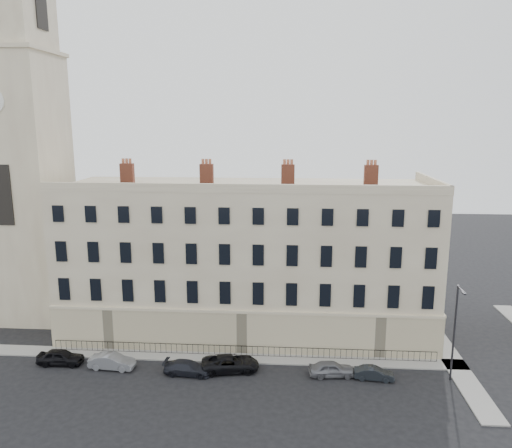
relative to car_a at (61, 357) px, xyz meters
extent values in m
plane|color=black|center=(21.82, -2.79, -0.68)|extent=(160.00, 160.00, 0.00)
cube|color=#BDAB8D|center=(15.82, 9.21, 6.82)|extent=(36.00, 12.00, 15.00)
cube|color=beige|center=(15.82, 3.13, 1.32)|extent=(36.10, 0.18, 4.00)
cube|color=beige|center=(33.90, 9.21, 1.32)|extent=(0.18, 12.10, 4.00)
cube|color=#BDAB8D|center=(15.82, 3.36, 14.72)|extent=(36.00, 0.35, 0.80)
cube|color=#BDAB8D|center=(33.67, 9.21, 14.72)|extent=(0.35, 12.00, 0.80)
cube|color=brown|center=(3.82, 9.21, 15.32)|extent=(1.30, 0.70, 2.00)
cube|color=brown|center=(11.82, 9.21, 15.32)|extent=(1.30, 0.70, 2.00)
cube|color=brown|center=(19.82, 9.21, 15.32)|extent=(1.30, 0.70, 2.00)
cube|color=brown|center=(27.82, 9.21, 15.32)|extent=(1.30, 0.70, 2.00)
cube|color=#BDAB8D|center=(-8.18, 11.21, 13.32)|extent=(8.00, 8.00, 28.00)
cube|color=gray|center=(11.82, 2.21, -0.62)|extent=(48.00, 2.00, 0.12)
cube|color=gray|center=(34.82, 5.21, -0.62)|extent=(2.00, 24.00, 0.12)
cube|color=black|center=(15.82, 2.61, 0.34)|extent=(35.00, 0.04, 0.04)
cube|color=black|center=(15.82, 2.61, -0.56)|extent=(35.00, 0.04, 0.04)
imported|color=black|center=(0.00, 0.00, 0.00)|extent=(4.06, 1.73, 1.37)
imported|color=slate|center=(4.82, -0.42, -0.03)|extent=(4.07, 1.68, 1.31)
imported|color=black|center=(11.59, -0.97, -0.09)|extent=(4.20, 1.94, 1.19)
imported|color=black|center=(15.14, -0.11, 0.00)|extent=(5.26, 3.09, 1.37)
imported|color=slate|center=(23.77, -0.40, -0.03)|extent=(3.98, 1.94, 1.31)
imported|color=black|center=(27.26, -0.73, -0.15)|extent=(3.37, 1.46, 1.08)
cylinder|color=#2B2A2F|center=(33.61, -0.34, 3.45)|extent=(0.17, 0.17, 8.27)
cylinder|color=#2B2A2F|center=(33.60, -1.07, 7.48)|extent=(0.12, 1.55, 0.10)
cube|color=#2B2A2F|center=(33.59, -1.79, 7.43)|extent=(0.19, 0.52, 0.12)
camera|label=1|loc=(20.11, -39.42, 20.50)|focal=35.00mm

